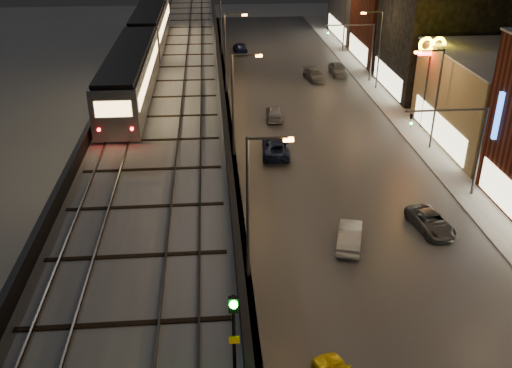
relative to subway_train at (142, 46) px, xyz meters
name	(u,v)px	position (x,y,z in m)	size (l,w,h in m)	color
road_surface	(318,135)	(16.00, -1.95, -8.37)	(17.00, 120.00, 0.06)	#46474D
sidewalk_right	(420,132)	(26.00, -1.95, -8.33)	(4.00, 120.00, 0.14)	#9FA1A8
under_viaduct_pavement	(175,140)	(2.50, -1.95, -8.37)	(11.00, 120.00, 0.06)	#9FA1A8
elevated_viaduct	(169,92)	(2.50, -5.10, -2.79)	(9.00, 100.00, 6.30)	black
viaduct_trackbed	(169,83)	(2.49, -4.97, -2.02)	(8.40, 100.00, 0.32)	#B2B7C1
viaduct_parapet_streetside	(220,76)	(6.85, -4.95, -1.55)	(0.30, 100.00, 1.10)	black
viaduct_parapet_far	(116,79)	(-1.85, -4.95, -1.55)	(0.30, 100.00, 1.10)	black
building_c	(508,100)	(32.49, -4.95, -4.33)	(12.20, 15.20, 8.16)	#988259
building_d	(445,29)	(32.49, 11.05, -1.33)	(12.20, 13.20, 14.16)	black
building_e	(404,23)	(32.49, 25.05, -3.33)	(12.20, 12.20, 10.16)	#4F1D10
building_f	(376,2)	(32.49, 39.05, -2.83)	(12.20, 16.20, 11.16)	#38383C
streetlight_left_1	(253,199)	(8.07, -23.95, -3.17)	(2.57, 0.28, 9.00)	#38383A
streetlight_left_2	(236,98)	(8.07, -5.95, -3.17)	(2.57, 0.28, 9.00)	#38383A
streetlight_right_2	(435,93)	(25.23, -5.95, -3.17)	(2.56, 0.28, 9.00)	#38383A
streetlight_left_3	(228,48)	(8.07, 12.05, -3.17)	(2.57, 0.28, 9.00)	#38383A
streetlight_right_3	(378,45)	(25.23, 12.05, -3.17)	(2.56, 0.28, 9.00)	#38383A
streetlight_left_4	(223,17)	(8.07, 30.05, -3.17)	(2.57, 0.28, 9.00)	#38383A
streetlight_right_4	(343,16)	(25.23, 30.05, -3.17)	(2.56, 0.28, 9.00)	#38383A
traffic_light_rig_a	(466,141)	(24.34, -14.95, -3.90)	(6.10, 0.34, 7.00)	#38383A
traffic_light_rig_b	(363,45)	(24.34, 15.05, -3.90)	(6.10, 0.34, 7.00)	#38383A
subway_train	(142,46)	(0.00, 0.00, 0.00)	(3.00, 36.65, 3.59)	gray
rail_signal	(234,319)	(6.40, -38.05, 0.30)	(0.34, 0.42, 2.93)	black
car_near_white	(350,237)	(14.58, -21.13, -7.71)	(1.47, 4.23, 1.39)	#989FAA
car_mid_silver	(276,148)	(11.49, -6.18, -7.70)	(2.32, 5.04, 1.40)	#162141
car_mid_dark	(275,113)	(12.42, 2.86, -7.76)	(1.80, 4.42, 1.28)	#9397A1
car_far_white	(240,48)	(10.52, 30.72, -7.65)	(1.77, 4.41, 1.50)	#121C46
car_onc_dark	(431,223)	(20.52, -19.69, -7.79)	(2.03, 4.40, 1.22)	#494A50
car_onc_white	(314,75)	(18.81, 16.13, -7.76)	(1.80, 4.43, 1.29)	slate
car_onc_red	(338,69)	(22.22, 18.18, -7.64)	(1.81, 4.50, 1.53)	gray
sign_mcdonalds	(431,57)	(26.50, -0.79, -1.34)	(2.64, 0.42, 8.89)	#38383A
sign_carwash	(505,125)	(27.00, -15.01, -2.70)	(1.56, 0.35, 8.11)	#38383A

